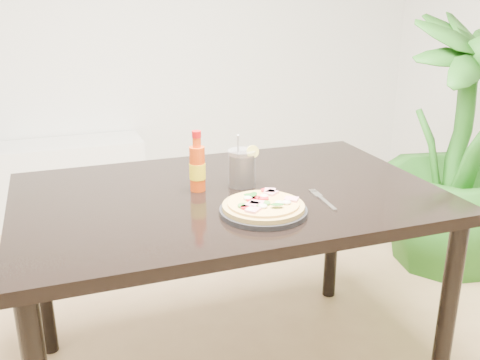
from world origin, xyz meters
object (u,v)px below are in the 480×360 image
object	(u,v)px
hot_sauce_bottle	(197,167)
cola_cup	(242,169)
dining_table	(228,214)
media_console	(31,184)
plate	(263,211)
fork	(322,199)
houseplant	(458,147)
pizza	(263,205)

from	to	relation	value
hot_sauce_bottle	cola_cup	world-z (taller)	hot_sauce_bottle
dining_table	media_console	world-z (taller)	dining_table
plate	fork	size ratio (longest dim) A/B	1.41
houseplant	media_console	bearing A→B (deg)	147.28
hot_sauce_bottle	houseplant	bearing A→B (deg)	16.39
media_console	pizza	bearing A→B (deg)	-70.07
media_console	cola_cup	bearing A→B (deg)	-66.71
dining_table	hot_sauce_bottle	bearing A→B (deg)	153.59
pizza	fork	xyz separation A→B (m)	(0.22, 0.04, -0.02)
fork	plate	bearing A→B (deg)	-164.56
hot_sauce_bottle	cola_cup	size ratio (longest dim) A/B	1.11
hot_sauce_bottle	houseplant	xyz separation A→B (m)	(1.48, 0.44, -0.18)
pizza	fork	bearing A→B (deg)	11.08
plate	cola_cup	xyz separation A→B (m)	(0.03, 0.26, 0.05)
dining_table	hot_sauce_bottle	xyz separation A→B (m)	(-0.09, 0.05, 0.17)
plate	pizza	world-z (taller)	pizza
pizza	cola_cup	distance (m)	0.26
houseplant	cola_cup	bearing A→B (deg)	-161.65
pizza	houseplant	world-z (taller)	houseplant
dining_table	fork	size ratio (longest dim) A/B	7.42
fork	dining_table	bearing A→B (deg)	150.49
houseplant	fork	bearing A→B (deg)	-149.76
dining_table	houseplant	distance (m)	1.47
dining_table	plate	world-z (taller)	plate
pizza	hot_sauce_bottle	xyz separation A→B (m)	(-0.13, 0.27, 0.05)
cola_cup	media_console	size ratio (longest dim) A/B	0.13
fork	media_console	distance (m)	2.28
media_console	houseplant	bearing A→B (deg)	-32.72
dining_table	media_console	distance (m)	2.00
plate	media_console	size ratio (longest dim) A/B	0.19
dining_table	fork	xyz separation A→B (m)	(0.26, -0.18, 0.09)
hot_sauce_bottle	fork	distance (m)	0.43
media_console	dining_table	bearing A→B (deg)	-68.95
pizza	houseplant	xyz separation A→B (m)	(1.35, 0.70, -0.13)
dining_table	houseplant	world-z (taller)	houseplant
dining_table	media_console	xyz separation A→B (m)	(-0.70, 1.83, -0.42)
pizza	dining_table	bearing A→B (deg)	100.10
houseplant	media_console	size ratio (longest dim) A/B	0.93
dining_table	cola_cup	bearing A→B (deg)	33.00
hot_sauce_bottle	fork	size ratio (longest dim) A/B	1.09
hot_sauce_bottle	houseplant	distance (m)	1.56
dining_table	pizza	bearing A→B (deg)	-79.90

